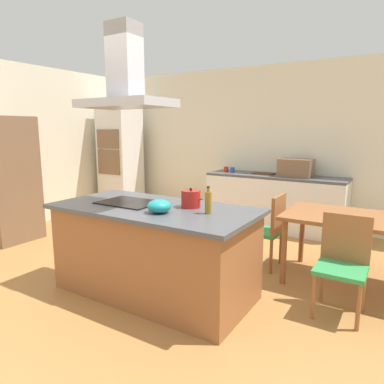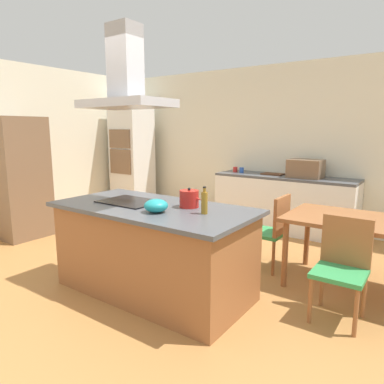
% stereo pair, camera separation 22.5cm
% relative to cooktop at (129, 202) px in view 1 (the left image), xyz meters
% --- Properties ---
extents(ground, '(16.00, 16.00, 0.00)m').
position_rel_cooktop_xyz_m(ground, '(0.31, 1.50, -0.91)').
color(ground, '#AD753D').
extents(wall_back, '(7.20, 0.10, 2.70)m').
position_rel_cooktop_xyz_m(wall_back, '(0.31, 3.25, 0.44)').
color(wall_back, silver).
rests_on(wall_back, ground).
extents(wall_left, '(0.10, 8.80, 2.70)m').
position_rel_cooktop_xyz_m(wall_left, '(-3.14, 1.00, 0.44)').
color(wall_left, silver).
rests_on(wall_left, ground).
extents(kitchen_island, '(2.03, 1.01, 0.90)m').
position_rel_cooktop_xyz_m(kitchen_island, '(0.31, 0.00, -0.45)').
color(kitchen_island, '#995B33').
rests_on(kitchen_island, ground).
extents(cooktop, '(0.60, 0.44, 0.01)m').
position_rel_cooktop_xyz_m(cooktop, '(0.00, 0.00, 0.00)').
color(cooktop, black).
rests_on(cooktop, kitchen_island).
extents(tea_kettle, '(0.24, 0.19, 0.19)m').
position_rel_cooktop_xyz_m(tea_kettle, '(0.64, 0.16, 0.08)').
color(tea_kettle, '#B21E19').
rests_on(tea_kettle, kitchen_island).
extents(olive_oil_bottle, '(0.06, 0.06, 0.25)m').
position_rel_cooktop_xyz_m(olive_oil_bottle, '(0.91, 0.03, 0.10)').
color(olive_oil_bottle, olive).
rests_on(olive_oil_bottle, kitchen_island).
extents(mixing_bowl, '(0.22, 0.22, 0.12)m').
position_rel_cooktop_xyz_m(mixing_bowl, '(0.51, -0.18, 0.05)').
color(mixing_bowl, teal).
rests_on(mixing_bowl, kitchen_island).
extents(back_counter, '(2.23, 0.62, 0.90)m').
position_rel_cooktop_xyz_m(back_counter, '(0.58, 2.88, -0.46)').
color(back_counter, white).
rests_on(back_counter, ground).
extents(countertop_microwave, '(0.50, 0.38, 0.28)m').
position_rel_cooktop_xyz_m(countertop_microwave, '(0.91, 2.88, 0.13)').
color(countertop_microwave, brown).
rests_on(countertop_microwave, back_counter).
extents(coffee_mug_red, '(0.08, 0.08, 0.09)m').
position_rel_cooktop_xyz_m(coffee_mug_red, '(-0.31, 2.86, 0.04)').
color(coffee_mug_red, red).
rests_on(coffee_mug_red, back_counter).
extents(coffee_mug_blue, '(0.08, 0.08, 0.09)m').
position_rel_cooktop_xyz_m(coffee_mug_blue, '(-0.18, 2.85, 0.04)').
color(coffee_mug_blue, '#2D56B2').
rests_on(coffee_mug_blue, back_counter).
extents(cutting_board, '(0.34, 0.24, 0.02)m').
position_rel_cooktop_xyz_m(cutting_board, '(0.36, 2.93, 0.00)').
color(cutting_board, '#59331E').
rests_on(cutting_board, back_counter).
extents(wall_oven_stack, '(0.70, 0.66, 2.20)m').
position_rel_cooktop_xyz_m(wall_oven_stack, '(-2.59, 2.65, 0.20)').
color(wall_oven_stack, white).
rests_on(wall_oven_stack, ground).
extents(refrigerator, '(0.80, 0.73, 1.82)m').
position_rel_cooktop_xyz_m(refrigerator, '(-2.67, 0.26, 0.00)').
color(refrigerator, brown).
rests_on(refrigerator, ground).
extents(dining_table, '(1.40, 0.90, 0.75)m').
position_rel_cooktop_xyz_m(dining_table, '(1.98, 1.26, -0.24)').
color(dining_table, '#995B33').
rests_on(dining_table, ground).
extents(chair_at_left_end, '(0.42, 0.42, 0.89)m').
position_rel_cooktop_xyz_m(chair_at_left_end, '(1.06, 1.26, -0.40)').
color(chair_at_left_end, '#33934C').
rests_on(chair_at_left_end, ground).
extents(chair_facing_island, '(0.42, 0.42, 0.89)m').
position_rel_cooktop_xyz_m(chair_facing_island, '(1.98, 0.59, -0.40)').
color(chair_facing_island, '#33934C').
rests_on(chair_facing_island, ground).
extents(range_hood, '(0.90, 0.55, 0.78)m').
position_rel_cooktop_xyz_m(range_hood, '(0.00, 0.00, 1.20)').
color(range_hood, '#ADADB2').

